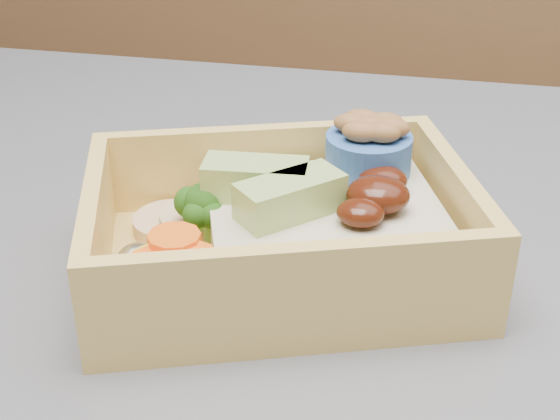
# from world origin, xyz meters

# --- Properties ---
(bento_box) EXTENTS (0.22, 0.19, 0.07)m
(bento_box) POSITION_xyz_m (0.15, 0.02, 0.94)
(bento_box) COLOR #E0B85C
(bento_box) RESTS_ON island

